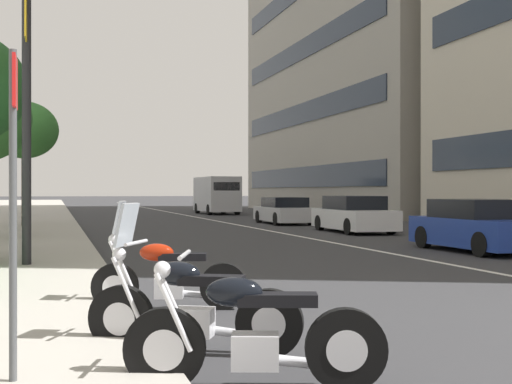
# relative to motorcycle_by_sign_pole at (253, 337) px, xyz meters

# --- Properties ---
(lane_centre_stripe) EXTENTS (110.00, 0.16, 0.01)m
(lane_centre_stripe) POSITION_rel_motorcycle_by_sign_pole_xyz_m (34.71, -6.74, -0.42)
(lane_centre_stripe) COLOR silver
(lane_centre_stripe) RESTS_ON ground
(motorcycle_by_sign_pole) EXTENTS (0.84, 2.07, 1.11)m
(motorcycle_by_sign_pole) POSITION_rel_motorcycle_by_sign_pole_xyz_m (0.00, 0.00, 0.00)
(motorcycle_by_sign_pole) COLOR black
(motorcycle_by_sign_pole) RESTS_ON ground
(motorcycle_far_end_row) EXTENTS (1.08, 2.00, 1.49)m
(motorcycle_far_end_row) POSITION_rel_motorcycle_by_sign_pole_xyz_m (1.34, 0.25, 0.02)
(motorcycle_far_end_row) COLOR black
(motorcycle_far_end_row) RESTS_ON ground
(motorcycle_under_tarp) EXTENTS (0.77, 2.05, 1.47)m
(motorcycle_under_tarp) POSITION_rel_motorcycle_by_sign_pole_xyz_m (3.86, 0.09, 0.01)
(motorcycle_under_tarp) COLOR black
(motorcycle_under_tarp) RESTS_ON ground
(car_lead_in_lane) EXTENTS (4.11, 1.82, 1.38)m
(car_lead_in_lane) POSITION_rel_motorcycle_by_sign_pole_xyz_m (10.23, -9.20, 0.23)
(car_lead_in_lane) COLOR navy
(car_lead_in_lane) RESTS_ON ground
(car_approaching_light) EXTENTS (4.66, 1.97, 1.41)m
(car_approaching_light) POSITION_rel_motorcycle_by_sign_pole_xyz_m (18.76, -9.59, 0.24)
(car_approaching_light) COLOR silver
(car_approaching_light) RESTS_ON ground
(car_mid_block_traffic) EXTENTS (4.60, 1.95, 1.29)m
(car_mid_block_traffic) POSITION_rel_motorcycle_by_sign_pole_xyz_m (25.85, -9.17, 0.19)
(car_mid_block_traffic) COLOR #B7B7BC
(car_mid_block_traffic) RESTS_ON ground
(delivery_van_ahead) EXTENTS (5.24, 2.28, 2.56)m
(delivery_van_ahead) POSITION_rel_motorcycle_by_sign_pole_xyz_m (40.28, -9.21, 0.94)
(delivery_van_ahead) COLOR #B7B7BC
(delivery_van_ahead) RESTS_ON ground
(parking_sign_by_curb) EXTENTS (0.32, 0.06, 2.55)m
(parking_sign_by_curb) POSITION_rel_motorcycle_by_sign_pole_xyz_m (0.26, 1.84, 1.26)
(parking_sign_by_curb) COLOR #47494C
(parking_sign_by_curb) RESTS_ON sidewalk_right_plaza
(street_tree_by_lamp_post) EXTENTS (2.82, 2.82, 5.21)m
(street_tree_by_lamp_post) POSITION_rel_motorcycle_by_sign_pole_xyz_m (24.62, 2.77, 3.72)
(street_tree_by_lamp_post) COLOR #473323
(street_tree_by_lamp_post) RESTS_ON sidewalk_right_plaza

